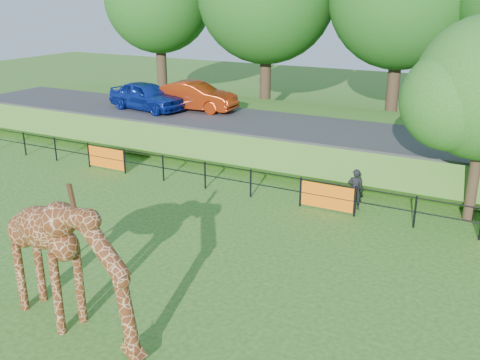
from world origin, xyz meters
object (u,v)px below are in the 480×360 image
(car_blue, at_px, (146,96))
(car_red, at_px, (194,96))
(giraffe, at_px, (69,267))
(visitor, at_px, (355,189))

(car_blue, height_order, car_red, car_blue)
(giraffe, distance_m, car_blue, 17.65)
(car_blue, distance_m, car_red, 2.54)
(car_blue, bearing_deg, giraffe, -138.91)
(giraffe, distance_m, visitor, 10.68)
(giraffe, bearing_deg, visitor, 80.42)
(giraffe, bearing_deg, car_blue, 131.53)
(giraffe, relative_size, visitor, 2.99)
(giraffe, relative_size, car_blue, 1.01)
(car_red, bearing_deg, visitor, -123.96)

